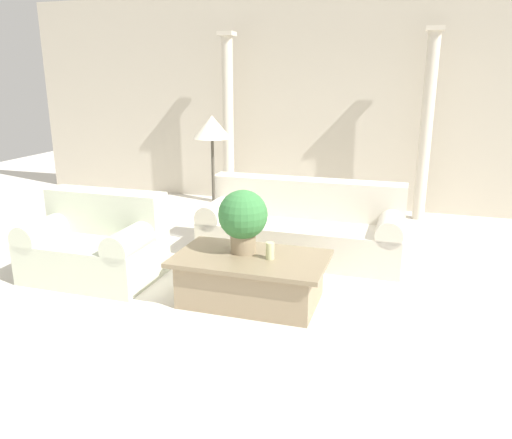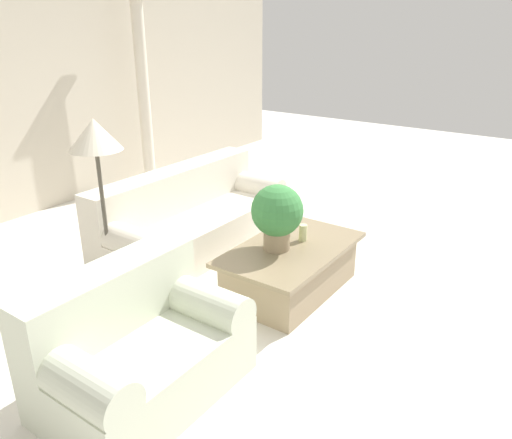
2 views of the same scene
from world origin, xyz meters
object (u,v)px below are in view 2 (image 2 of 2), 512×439
Objects in this scene: sofa_long at (192,219)px; loveseat at (137,346)px; floor_lamp at (96,144)px; potted_plant at (277,213)px; coffee_table at (291,268)px.

sofa_long is 2.24m from loveseat.
loveseat is 1.78m from floor_lamp.
potted_plant is 1.61m from floor_lamp.
loveseat reaches higher than coffee_table.
loveseat is (-1.87, -1.22, 0.01)m from sofa_long.
potted_plant is 0.37× the size of floor_lamp.
loveseat is 1.71m from coffee_table.
potted_plant is at bearing 139.29° from coffee_table.
sofa_long is at bearing -0.74° from floor_lamp.
loveseat is 0.94× the size of coffee_table.
loveseat is at bearing 178.90° from potted_plant.
potted_plant is at bearing -102.52° from sofa_long.
sofa_long is at bearing 77.48° from potted_plant.
coffee_table is at bearing -40.71° from potted_plant.
potted_plant reaches higher than loveseat.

